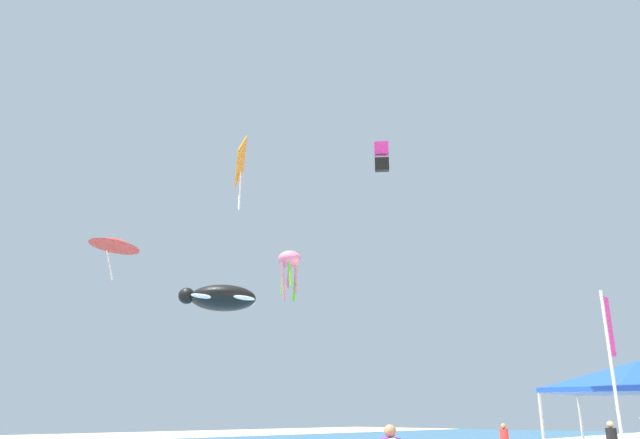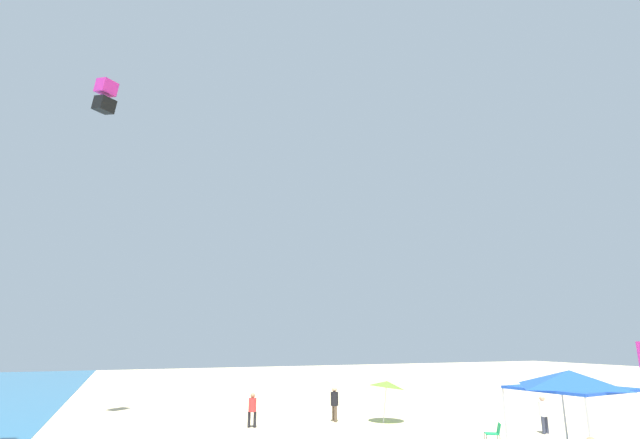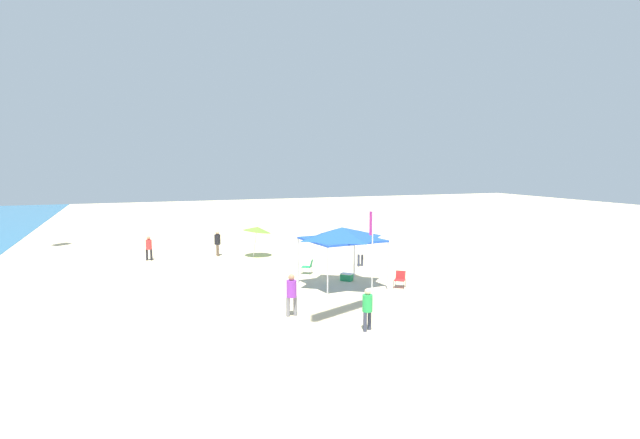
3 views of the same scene
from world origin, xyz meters
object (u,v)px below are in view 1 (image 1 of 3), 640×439
object	(u,v)px
canopy_tent	(640,377)
kite_box_magenta	(382,157)
kite_turtle_black	(221,298)
banner_flag	(615,383)
person_far_stroller	(505,439)
kite_diamond_orange	(241,163)
kite_octopus_pink	(289,262)
kite_delta_red	(115,242)

from	to	relation	value
canopy_tent	kite_box_magenta	size ratio (longest dim) A/B	1.87
canopy_tent	kite_turtle_black	size ratio (longest dim) A/B	0.71
banner_flag	person_far_stroller	xyz separation A→B (m)	(13.54, 9.25, -1.58)
banner_flag	kite_diamond_orange	size ratio (longest dim) A/B	0.90
banner_flag	canopy_tent	bearing A→B (deg)	7.31
banner_flag	kite_turtle_black	bearing A→B (deg)	66.53
kite_octopus_pink	kite_delta_red	world-z (taller)	kite_octopus_pink
kite_turtle_black	kite_box_magenta	distance (m)	13.78
person_far_stroller	canopy_tent	bearing A→B (deg)	150.25
canopy_tent	kite_turtle_black	world-z (taller)	kite_turtle_black
kite_diamond_orange	kite_turtle_black	bearing A→B (deg)	-156.20
person_far_stroller	kite_turtle_black	distance (m)	19.89
canopy_tent	kite_octopus_pink	size ratio (longest dim) A/B	1.10
kite_turtle_black	kite_delta_red	bearing A→B (deg)	56.05
canopy_tent	kite_octopus_pink	bearing A→B (deg)	61.70
person_far_stroller	kite_diamond_orange	xyz separation A→B (m)	(-4.88, 12.65, 15.01)
kite_diamond_orange	banner_flag	bearing A→B (deg)	32.78
banner_flag	kite_delta_red	distance (m)	26.53
person_far_stroller	kite_octopus_pink	xyz separation A→B (m)	(2.76, 16.41, 11.09)
canopy_tent	kite_box_magenta	xyz separation A→B (m)	(14.03, 17.33, 14.93)
kite_box_magenta	kite_delta_red	world-z (taller)	kite_box_magenta
kite_diamond_orange	kite_box_magenta	world-z (taller)	kite_box_magenta
person_far_stroller	kite_box_magenta	bearing A→B (deg)	0.38
canopy_tent	banner_flag	xyz separation A→B (m)	(-2.67, -0.34, -0.22)
kite_octopus_pink	kite_delta_red	size ratio (longest dim) A/B	1.06
kite_octopus_pink	canopy_tent	bearing A→B (deg)	-170.50
kite_turtle_black	kite_octopus_pink	world-z (taller)	kite_octopus_pink
banner_flag	kite_octopus_pink	distance (m)	31.86
banner_flag	kite_diamond_orange	bearing A→B (deg)	68.42
kite_turtle_black	canopy_tent	bearing A→B (deg)	113.03
kite_turtle_black	kite_octopus_pink	xyz separation A→B (m)	(4.44, -1.66, 2.94)
kite_box_magenta	banner_flag	bearing A→B (deg)	-81.22
person_far_stroller	kite_turtle_black	bearing A→B (deg)	26.24
person_far_stroller	banner_flag	bearing A→B (deg)	145.26
canopy_tent	person_far_stroller	world-z (taller)	canopy_tent
canopy_tent	kite_delta_red	size ratio (longest dim) A/B	1.17
kite_box_magenta	kite_delta_red	distance (m)	17.07
canopy_tent	kite_delta_red	bearing A→B (deg)	89.17
person_far_stroller	kite_turtle_black	size ratio (longest dim) A/B	0.29
banner_flag	kite_delta_red	size ratio (longest dim) A/B	1.26
banner_flag	kite_turtle_black	distance (m)	30.50
canopy_tent	person_far_stroller	bearing A→B (deg)	39.32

